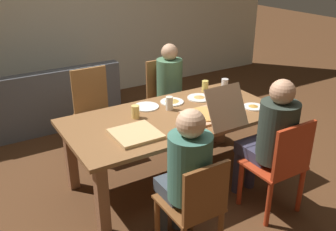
# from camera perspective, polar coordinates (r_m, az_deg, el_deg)

# --- Properties ---
(ground_plane) EXTENTS (20.00, 20.00, 0.00)m
(ground_plane) POSITION_cam_1_polar(r_m,az_deg,el_deg) (3.95, 0.76, -9.61)
(ground_plane) COLOR #52311A
(back_wall) EXTENTS (7.30, 0.12, 2.89)m
(back_wall) POSITION_cam_1_polar(r_m,az_deg,el_deg) (5.92, -14.34, 16.13)
(back_wall) COLOR silver
(back_wall) RESTS_ON ground
(dining_table) EXTENTS (2.07, 1.03, 0.72)m
(dining_table) POSITION_cam_1_polar(r_m,az_deg,el_deg) (3.65, 0.81, -1.48)
(dining_table) COLOR brown
(dining_table) RESTS_ON ground
(chair_0) EXTENTS (0.39, 0.44, 0.87)m
(chair_0) POSITION_cam_1_polar(r_m,az_deg,el_deg) (2.82, 4.11, -13.75)
(chair_0) COLOR brown
(chair_0) RESTS_ON ground
(person_0) EXTENTS (0.32, 0.48, 1.21)m
(person_0) POSITION_cam_1_polar(r_m,az_deg,el_deg) (2.77, 2.71, -8.35)
(person_0) COLOR #3C434C
(person_0) RESTS_ON ground
(chair_1) EXTENTS (0.45, 0.42, 0.91)m
(chair_1) POSITION_cam_1_polar(r_m,az_deg,el_deg) (3.38, 16.75, -7.26)
(chair_1) COLOR #B13619
(chair_1) RESTS_ON ground
(person_1) EXTENTS (0.33, 0.55, 1.24)m
(person_1) POSITION_cam_1_polar(r_m,az_deg,el_deg) (3.36, 15.42, -2.86)
(person_1) COLOR #383449
(person_1) RESTS_ON ground
(chair_2) EXTENTS (0.45, 0.40, 0.94)m
(chair_2) POSITION_cam_1_polar(r_m,az_deg,el_deg) (4.71, -0.35, 3.19)
(chair_2) COLOR brown
(chair_2) RESTS_ON ground
(person_2) EXTENTS (0.31, 0.51, 1.17)m
(person_2) POSITION_cam_1_polar(r_m,az_deg,el_deg) (4.53, 0.62, 4.66)
(person_2) COLOR #412B38
(person_2) RESTS_ON ground
(chair_3) EXTENTS (0.43, 0.46, 0.97)m
(chair_3) POSITION_cam_1_polar(r_m,az_deg,el_deg) (4.34, -11.10, 1.15)
(chair_3) COLOR #9B6837
(chair_3) RESTS_ON ground
(pizza_box_0) EXTENTS (0.39, 0.57, 0.37)m
(pizza_box_0) POSITION_cam_1_polar(r_m,az_deg,el_deg) (3.54, 6.47, 0.33)
(pizza_box_0) COLOR tan
(pizza_box_0) RESTS_ON dining_table
(pizza_box_1) EXTENTS (0.38, 0.38, 0.03)m
(pizza_box_1) POSITION_cam_1_polar(r_m,az_deg,el_deg) (3.23, -4.94, -2.80)
(pizza_box_1) COLOR tan
(pizza_box_1) RESTS_ON dining_table
(plate_0) EXTENTS (0.26, 0.26, 0.01)m
(plate_0) POSITION_cam_1_polar(r_m,az_deg,el_deg) (3.79, -3.33, 1.34)
(plate_0) COLOR white
(plate_0) RESTS_ON dining_table
(plate_1) EXTENTS (0.21, 0.21, 0.03)m
(plate_1) POSITION_cam_1_polar(r_m,az_deg,el_deg) (3.88, 12.83, 1.33)
(plate_1) COLOR white
(plate_1) RESTS_ON dining_table
(plate_2) EXTENTS (0.24, 0.24, 0.03)m
(plate_2) POSITION_cam_1_polar(r_m,az_deg,el_deg) (3.91, 0.61, 2.15)
(plate_2) COLOR white
(plate_2) RESTS_ON dining_table
(plate_3) EXTENTS (0.26, 0.26, 0.03)m
(plate_3) POSITION_cam_1_polar(r_m,az_deg,el_deg) (4.03, 4.78, 2.73)
(plate_3) COLOR white
(plate_3) RESTS_ON dining_table
(drinking_glass_0) EXTENTS (0.08, 0.08, 0.12)m
(drinking_glass_0) POSITION_cam_1_polar(r_m,az_deg,el_deg) (3.54, -4.97, 0.57)
(drinking_glass_0) COLOR #E6C468
(drinking_glass_0) RESTS_ON dining_table
(drinking_glass_1) EXTENTS (0.07, 0.07, 0.14)m
(drinking_glass_1) POSITION_cam_1_polar(r_m,az_deg,el_deg) (3.70, 0.20, 1.87)
(drinking_glass_1) COLOR silver
(drinking_glass_1) RESTS_ON dining_table
(drinking_glass_2) EXTENTS (0.07, 0.07, 0.13)m
(drinking_glass_2) POSITION_cam_1_polar(r_m,az_deg,el_deg) (4.21, 5.65, 4.45)
(drinking_glass_2) COLOR #E4C95B
(drinking_glass_2) RESTS_ON dining_table
(drinking_glass_3) EXTENTS (0.08, 0.08, 0.15)m
(drinking_glass_3) POSITION_cam_1_polar(r_m,az_deg,el_deg) (4.24, 8.60, 4.57)
(drinking_glass_3) COLOR silver
(drinking_glass_3) RESTS_ON dining_table
(couch) EXTENTS (1.89, 0.86, 0.81)m
(couch) POSITION_cam_1_polar(r_m,az_deg,el_deg) (5.29, -18.21, 1.64)
(couch) COLOR #50545A
(couch) RESTS_ON ground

